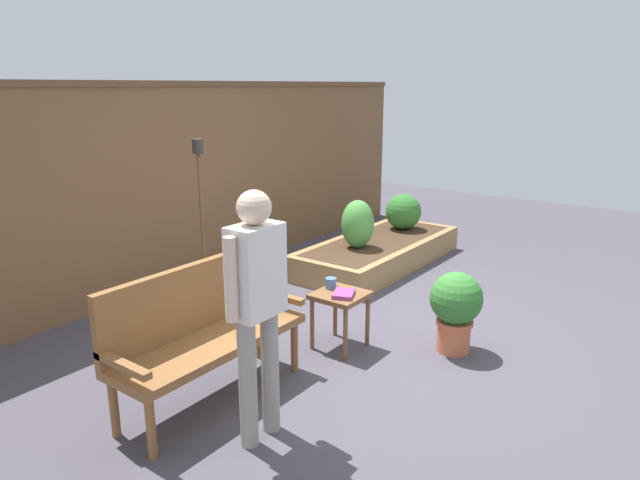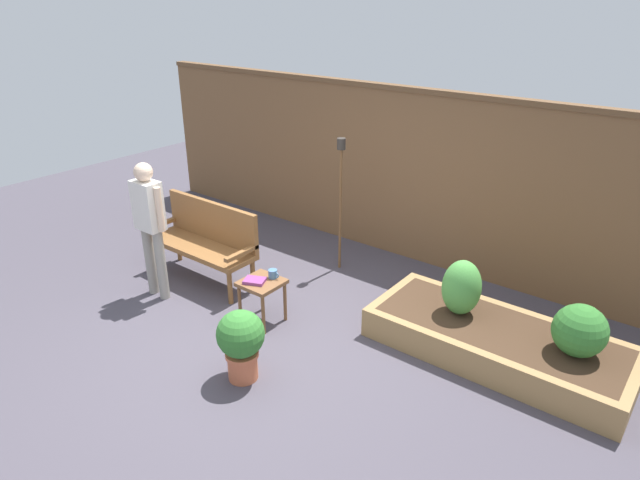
# 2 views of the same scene
# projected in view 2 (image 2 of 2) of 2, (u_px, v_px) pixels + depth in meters

# --- Properties ---
(ground_plane) EXTENTS (14.00, 14.00, 0.00)m
(ground_plane) POSITION_uv_depth(u_px,v_px,m) (268.00, 343.00, 5.46)
(ground_plane) COLOR #47424C
(fence_back) EXTENTS (8.40, 0.14, 2.16)m
(fence_back) POSITION_uv_depth(u_px,v_px,m) (407.00, 174.00, 6.88)
(fence_back) COLOR brown
(fence_back) RESTS_ON ground_plane
(garden_bench) EXTENTS (1.44, 0.48, 0.94)m
(garden_bench) POSITION_uv_depth(u_px,v_px,m) (206.00, 236.00, 6.51)
(garden_bench) COLOR brown
(garden_bench) RESTS_ON ground_plane
(side_table) EXTENTS (0.40, 0.40, 0.48)m
(side_table) POSITION_uv_depth(u_px,v_px,m) (262.00, 288.00, 5.66)
(side_table) COLOR brown
(side_table) RESTS_ON ground_plane
(cup_on_table) EXTENTS (0.13, 0.09, 0.09)m
(cup_on_table) POSITION_uv_depth(u_px,v_px,m) (273.00, 274.00, 5.67)
(cup_on_table) COLOR teal
(cup_on_table) RESTS_ON side_table
(book_on_table) EXTENTS (0.26, 0.23, 0.03)m
(book_on_table) POSITION_uv_depth(u_px,v_px,m) (255.00, 281.00, 5.60)
(book_on_table) COLOR #7F3875
(book_on_table) RESTS_ON side_table
(potted_boxwood) EXTENTS (0.43, 0.43, 0.68)m
(potted_boxwood) POSITION_uv_depth(u_px,v_px,m) (241.00, 340.00, 4.81)
(potted_boxwood) COLOR #C66642
(potted_boxwood) RESTS_ON ground_plane
(raised_planter_bed) EXTENTS (2.40, 1.00, 0.30)m
(raised_planter_bed) POSITION_uv_depth(u_px,v_px,m) (497.00, 342.00, 5.22)
(raised_planter_bed) COLOR #997547
(raised_planter_bed) RESTS_ON ground_plane
(shrub_near_bench) EXTENTS (0.38, 0.38, 0.56)m
(shrub_near_bench) POSITION_uv_depth(u_px,v_px,m) (462.00, 287.00, 5.30)
(shrub_near_bench) COLOR brown
(shrub_near_bench) RESTS_ON raised_planter_bed
(shrub_far_corner) EXTENTS (0.46, 0.46, 0.46)m
(shrub_far_corner) POSITION_uv_depth(u_px,v_px,m) (580.00, 331.00, 4.71)
(shrub_far_corner) COLOR brown
(shrub_far_corner) RESTS_ON raised_planter_bed
(tiki_torch) EXTENTS (0.10, 0.10, 1.65)m
(tiki_torch) POSITION_uv_depth(u_px,v_px,m) (341.00, 181.00, 6.50)
(tiki_torch) COLOR brown
(tiki_torch) RESTS_ON ground_plane
(person_by_bench) EXTENTS (0.47, 0.20, 1.56)m
(person_by_bench) POSITION_uv_depth(u_px,v_px,m) (150.00, 219.00, 5.95)
(person_by_bench) COLOR gray
(person_by_bench) RESTS_ON ground_plane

